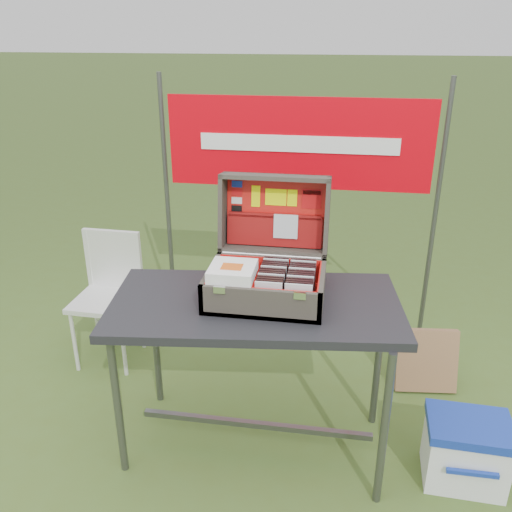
% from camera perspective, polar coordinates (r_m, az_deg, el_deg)
% --- Properties ---
extents(ground, '(80.00, 80.00, 0.00)m').
position_cam_1_polar(ground, '(2.94, 1.69, -18.65)').
color(ground, '#476329').
rests_on(ground, ground).
extents(table, '(1.37, 0.79, 0.81)m').
position_cam_1_polar(table, '(2.66, -0.06, -12.59)').
color(table, black).
rests_on(table, ground).
extents(table_top, '(1.37, 0.79, 0.04)m').
position_cam_1_polar(table_top, '(2.45, -0.06, -5.22)').
color(table_top, black).
rests_on(table_top, ground).
extents(table_leg_fl, '(0.04, 0.04, 0.77)m').
position_cam_1_polar(table_leg_fl, '(2.61, -14.40, -14.72)').
color(table_leg_fl, '#59595B').
rests_on(table_leg_fl, ground).
extents(table_leg_fr, '(0.04, 0.04, 0.77)m').
position_cam_1_polar(table_leg_fr, '(2.45, 13.33, -17.51)').
color(table_leg_fr, '#59595B').
rests_on(table_leg_fr, ground).
extents(table_leg_bl, '(0.04, 0.04, 0.77)m').
position_cam_1_polar(table_leg_bl, '(3.01, -10.52, -8.73)').
color(table_leg_bl, '#59595B').
rests_on(table_leg_bl, ground).
extents(table_leg_br, '(0.04, 0.04, 0.77)m').
position_cam_1_polar(table_leg_br, '(2.87, 12.74, -10.65)').
color(table_leg_br, '#59595B').
rests_on(table_leg_br, ground).
extents(table_brace, '(1.15, 0.03, 0.03)m').
position_cam_1_polar(table_brace, '(2.83, -0.05, -17.30)').
color(table_brace, '#59595B').
rests_on(table_brace, ground).
extents(suitcase, '(0.52, 0.53, 0.50)m').
position_cam_1_polar(suitcase, '(2.40, 1.24, 1.28)').
color(suitcase, '#60584B').
rests_on(suitcase, table).
extents(suitcase_base_bottom, '(0.52, 0.37, 0.02)m').
position_cam_1_polar(suitcase_base_bottom, '(2.45, 1.00, -4.43)').
color(suitcase_base_bottom, '#60584B').
rests_on(suitcase_base_bottom, table_top).
extents(suitcase_base_wall_front, '(0.52, 0.02, 0.14)m').
position_cam_1_polar(suitcase_base_wall_front, '(2.27, 0.37, -5.13)').
color(suitcase_base_wall_front, '#60584B').
rests_on(suitcase_base_wall_front, table_top).
extents(suitcase_base_wall_back, '(0.52, 0.02, 0.14)m').
position_cam_1_polar(suitcase_base_wall_back, '(2.58, 1.57, -1.47)').
color(suitcase_base_wall_back, '#60584B').
rests_on(suitcase_base_wall_back, table_top).
extents(suitcase_base_wall_left, '(0.02, 0.37, 0.14)m').
position_cam_1_polar(suitcase_base_wall_left, '(2.47, -4.76, -2.76)').
color(suitcase_base_wall_left, '#60584B').
rests_on(suitcase_base_wall_left, table_top).
extents(suitcase_base_wall_right, '(0.02, 0.37, 0.14)m').
position_cam_1_polar(suitcase_base_wall_right, '(2.40, 6.94, -3.58)').
color(suitcase_base_wall_right, '#60584B').
rests_on(suitcase_base_wall_right, table_top).
extents(suitcase_liner_floor, '(0.48, 0.33, 0.01)m').
position_cam_1_polar(suitcase_liner_floor, '(2.44, 1.00, -4.16)').
color(suitcase_liner_floor, red).
rests_on(suitcase_liner_floor, suitcase_base_bottom).
extents(suitcase_latch_left, '(0.05, 0.01, 0.03)m').
position_cam_1_polar(suitcase_latch_left, '(2.26, -3.87, -3.58)').
color(suitcase_latch_left, silver).
rests_on(suitcase_latch_left, suitcase_base_wall_front).
extents(suitcase_latch_right, '(0.05, 0.01, 0.03)m').
position_cam_1_polar(suitcase_latch_right, '(2.21, 4.63, -4.20)').
color(suitcase_latch_right, silver).
rests_on(suitcase_latch_right, suitcase_base_wall_front).
extents(suitcase_hinge, '(0.47, 0.02, 0.02)m').
position_cam_1_polar(suitcase_hinge, '(2.56, 1.62, 0.04)').
color(suitcase_hinge, silver).
rests_on(suitcase_hinge, suitcase_base_wall_back).
extents(suitcase_lid_back, '(0.52, 0.07, 0.37)m').
position_cam_1_polar(suitcase_lid_back, '(2.65, 2.10, 4.65)').
color(suitcase_lid_back, '#60584B').
rests_on(suitcase_lid_back, suitcase_base_wall_back).
extents(suitcase_lid_rim_far, '(0.52, 0.14, 0.04)m').
position_cam_1_polar(suitcase_lid_rim_far, '(2.56, 2.06, 8.28)').
color(suitcase_lid_rim_far, '#60584B').
rests_on(suitcase_lid_rim_far, suitcase_lid_back).
extents(suitcase_lid_rim_near, '(0.52, 0.14, 0.04)m').
position_cam_1_polar(suitcase_lid_rim_near, '(2.63, 1.82, 0.64)').
color(suitcase_lid_rim_near, '#60584B').
rests_on(suitcase_lid_rim_near, suitcase_lid_back).
extents(suitcase_lid_rim_left, '(0.02, 0.19, 0.39)m').
position_cam_1_polar(suitcase_lid_rim_left, '(2.63, -3.50, 4.69)').
color(suitcase_lid_rim_left, '#60584B').
rests_on(suitcase_lid_rim_left, suitcase_lid_back).
extents(suitcase_lid_rim_right, '(0.02, 0.19, 0.39)m').
position_cam_1_polar(suitcase_lid_rim_right, '(2.57, 7.50, 4.10)').
color(suitcase_lid_rim_right, '#60584B').
rests_on(suitcase_lid_rim_right, suitcase_lid_back).
extents(suitcase_lid_liner, '(0.48, 0.05, 0.32)m').
position_cam_1_polar(suitcase_lid_liner, '(2.63, 2.07, 4.60)').
color(suitcase_lid_liner, red).
rests_on(suitcase_lid_liner, suitcase_lid_back).
extents(suitcase_liner_wall_front, '(0.48, 0.01, 0.12)m').
position_cam_1_polar(suitcase_liner_wall_front, '(2.27, 0.42, -4.74)').
color(suitcase_liner_wall_front, red).
rests_on(suitcase_liner_wall_front, suitcase_base_bottom).
extents(suitcase_liner_wall_back, '(0.48, 0.01, 0.12)m').
position_cam_1_polar(suitcase_liner_wall_back, '(2.56, 1.53, -1.39)').
color(suitcase_liner_wall_back, red).
rests_on(suitcase_liner_wall_back, suitcase_base_bottom).
extents(suitcase_liner_wall_left, '(0.01, 0.33, 0.12)m').
position_cam_1_polar(suitcase_liner_wall_left, '(2.46, -4.47, -2.57)').
color(suitcase_liner_wall_left, red).
rests_on(suitcase_liner_wall_left, suitcase_base_bottom).
extents(suitcase_liner_wall_right, '(0.01, 0.33, 0.12)m').
position_cam_1_polar(suitcase_liner_wall_right, '(2.40, 6.63, -3.34)').
color(suitcase_liner_wall_right, red).
rests_on(suitcase_liner_wall_right, suitcase_base_bottom).
extents(suitcase_lid_pocket, '(0.46, 0.05, 0.15)m').
position_cam_1_polar(suitcase_lid_pocket, '(2.63, 1.96, 2.68)').
color(suitcase_lid_pocket, maroon).
rests_on(suitcase_lid_pocket, suitcase_lid_liner).
extents(suitcase_pocket_edge, '(0.45, 0.02, 0.02)m').
position_cam_1_polar(suitcase_pocket_edge, '(2.61, 1.99, 4.25)').
color(suitcase_pocket_edge, maroon).
rests_on(suitcase_pocket_edge, suitcase_lid_pocket).
extents(suitcase_pocket_cd, '(0.12, 0.03, 0.12)m').
position_cam_1_polar(suitcase_pocket_cd, '(2.60, 3.15, 3.13)').
color(suitcase_pocket_cd, silver).
rests_on(suitcase_pocket_cd, suitcase_lid_pocket).
extents(lid_sticker_cc_a, '(0.05, 0.01, 0.03)m').
position_cam_1_polar(lid_sticker_cc_a, '(2.63, -2.01, 7.58)').
color(lid_sticker_cc_a, '#1933B2').
rests_on(lid_sticker_cc_a, suitcase_lid_liner).
extents(lid_sticker_cc_b, '(0.05, 0.01, 0.03)m').
position_cam_1_polar(lid_sticker_cc_b, '(2.64, -2.03, 6.72)').
color(lid_sticker_cc_b, red).
rests_on(lid_sticker_cc_b, suitcase_lid_liner).
extents(lid_sticker_cc_c, '(0.05, 0.01, 0.03)m').
position_cam_1_polar(lid_sticker_cc_c, '(2.65, -2.04, 5.86)').
color(lid_sticker_cc_c, white).
rests_on(lid_sticker_cc_c, suitcase_lid_liner).
extents(lid_sticker_cc_d, '(0.05, 0.01, 0.03)m').
position_cam_1_polar(lid_sticker_cc_d, '(2.65, -2.05, 5.01)').
color(lid_sticker_cc_d, black).
rests_on(lid_sticker_cc_d, suitcase_lid_liner).
extents(lid_card_neon_tall, '(0.04, 0.02, 0.10)m').
position_cam_1_polar(lid_card_neon_tall, '(2.63, -0.03, 6.31)').
color(lid_card_neon_tall, '#EAFB02').
rests_on(lid_card_neon_tall, suitcase_lid_liner).
extents(lid_card_neon_main, '(0.10, 0.01, 0.08)m').
position_cam_1_polar(lid_card_neon_main, '(2.61, 2.10, 6.21)').
color(lid_card_neon_main, '#EAFB02').
rests_on(lid_card_neon_main, suitcase_lid_liner).
extents(lid_card_neon_small, '(0.05, 0.01, 0.08)m').
position_cam_1_polar(lid_card_neon_small, '(2.61, 3.84, 6.12)').
color(lid_card_neon_small, '#EAFB02').
rests_on(lid_card_neon_small, suitcase_lid_liner).
extents(lid_sticker_band, '(0.09, 0.02, 0.09)m').
position_cam_1_polar(lid_sticker_band, '(2.60, 5.89, 6.00)').
color(lid_sticker_band, red).
rests_on(lid_sticker_band, suitcase_lid_liner).
extents(lid_sticker_band_bar, '(0.08, 0.01, 0.02)m').
position_cam_1_polar(lid_sticker_band_bar, '(2.59, 5.92, 6.65)').
color(lid_sticker_band_bar, black).
rests_on(lid_sticker_band_bar, suitcase_lid_liner).
extents(cd_left_0, '(0.12, 0.01, 0.13)m').
position_cam_1_polar(cd_left_0, '(2.28, 1.32, -4.27)').
color(cd_left_0, silver).
rests_on(cd_left_0, suitcase_liner_floor).
extents(cd_left_1, '(0.12, 0.01, 0.13)m').
position_cam_1_polar(cd_left_1, '(2.30, 1.39, -4.04)').
color(cd_left_1, black).
rests_on(cd_left_1, suitcase_liner_floor).
extents(cd_left_2, '(0.12, 0.01, 0.13)m').
position_cam_1_polar(cd_left_2, '(2.32, 1.46, -3.81)').
color(cd_left_2, black).
rests_on(cd_left_2, suitcase_liner_floor).
extents(cd_left_3, '(0.12, 0.01, 0.13)m').
position_cam_1_polar(cd_left_3, '(2.34, 1.53, -3.59)').
color(cd_left_3, black).
rests_on(cd_left_3, suitcase_liner_floor).
extents(cd_left_4, '(0.12, 0.01, 0.13)m').
position_cam_1_polar(cd_left_4, '(2.36, 1.59, -3.37)').
color(cd_left_4, silver).
rests_on(cd_left_4, suitcase_liner_floor).
extents(cd_left_5, '(0.12, 0.01, 0.13)m').
position_cam_1_polar(cd_left_5, '(2.37, 1.66, -3.15)').
color(cd_left_5, black).
rests_on(cd_left_5, suitcase_liner_floor).
extents(cd_left_6, '(0.12, 0.01, 0.13)m').
position_cam_1_polar(cd_left_6, '(2.39, 1.73, -2.93)').
color(cd_left_6, black).
rests_on(cd_left_6, suitcase_liner_floor).
extents(cd_left_7, '(0.12, 0.01, 0.13)m').
position_cam_1_polar(cd_left_7, '(2.41, 1.79, -2.72)').
color(cd_left_7, black).
rests_on(cd_left_7, suitcase_liner_floor).
extents(cd_left_8, '(0.12, 0.01, 0.13)m').
position_cam_1_polar(cd_left_8, '(2.43, 1.85, -2.52)').
color(cd_left_8, silver).
rests_on(cd_left_8, suitcase_liner_floor).
extents(cd_left_9, '(0.12, 0.01, 0.13)m').
position_cam_1_polar(cd_left_9, '(2.45, 1.91, -2.31)').
color(cd_left_9, black).
rests_on(cd_left_9, suitcase_liner_floor).
extents(cd_left_10, '(0.12, 0.01, 0.13)m').
position_cam_1_polar(cd_left_10, '(2.47, 1.98, -2.11)').
color(cd_left_10, black).
rests_on(cd_left_10, suitcase_liner_floor).
extents(cd_left_11, '(0.12, 0.01, 0.13)m').
position_cam_1_polar(cd_left_11, '(2.48, 2.04, -1.91)').
color(cd_left_11, black).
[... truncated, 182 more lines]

